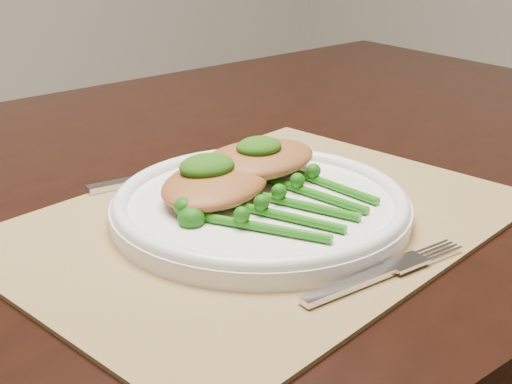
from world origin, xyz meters
TOP-DOWN VIEW (x-y plane):
  - placemat at (-0.12, -0.27)m, footprint 0.55×0.44m
  - dinner_plate at (-0.12, -0.27)m, footprint 0.30×0.30m
  - knife at (-0.15, -0.12)m, footprint 0.20×0.04m
  - fork at (-0.10, -0.43)m, footprint 0.18×0.03m
  - chicken_fillet_left at (-0.15, -0.23)m, footprint 0.17×0.15m
  - chicken_fillet_right at (-0.08, -0.21)m, footprint 0.15×0.11m
  - pesto_dollop_left at (-0.15, -0.22)m, footprint 0.06×0.05m
  - pesto_dollop_right at (-0.08, -0.22)m, footprint 0.05×0.04m
  - broccolini_bundle at (-0.10, -0.30)m, footprint 0.19×0.21m

SIDE VIEW (x-z plane):
  - placemat at x=-0.12m, z-range 0.75..0.75m
  - knife at x=-0.15m, z-range 0.76..0.76m
  - fork at x=-0.10m, z-range 0.76..0.76m
  - dinner_plate at x=-0.12m, z-range 0.75..0.78m
  - broccolini_bundle at x=-0.10m, z-range 0.76..0.79m
  - chicken_fillet_left at x=-0.15m, z-range 0.77..0.80m
  - chicken_fillet_right at x=-0.08m, z-range 0.78..0.81m
  - pesto_dollop_left at x=-0.15m, z-range 0.79..0.81m
  - pesto_dollop_right at x=-0.08m, z-range 0.80..0.82m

